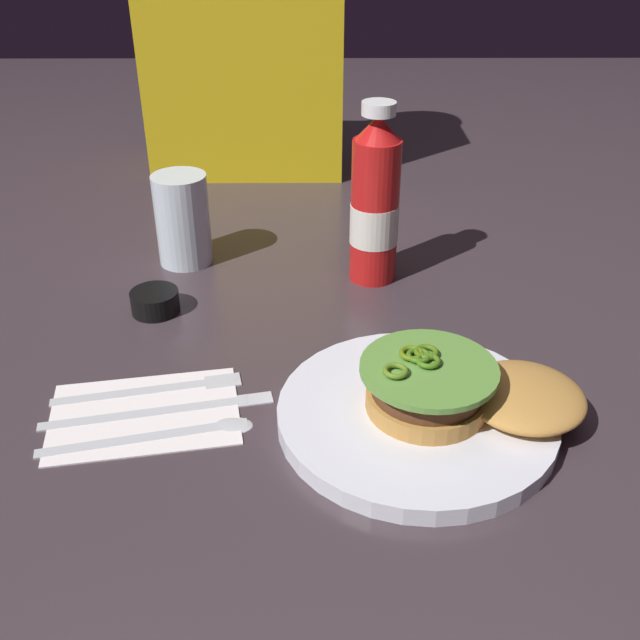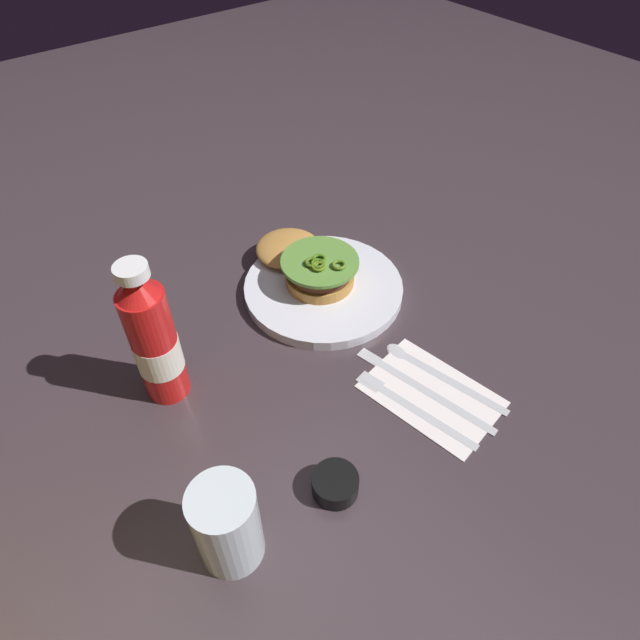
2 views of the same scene
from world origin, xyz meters
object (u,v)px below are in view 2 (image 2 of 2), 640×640
(fork_utensil, at_px, (405,402))
(napkin, at_px, (431,394))
(ketchup_bottle, at_px, (154,341))
(spoon_utensil, at_px, (428,367))
(water_glass, at_px, (227,525))
(condiment_cup, at_px, (335,484))
(dinner_plate, at_px, (323,288))
(burger_sandwich, at_px, (308,262))
(butter_knife, at_px, (415,383))

(fork_utensil, bearing_deg, napkin, -106.95)
(ketchup_bottle, distance_m, spoon_utensil, 0.38)
(spoon_utensil, bearing_deg, water_glass, 97.10)
(ketchup_bottle, relative_size, napkin, 1.26)
(ketchup_bottle, xyz_separation_m, condiment_cup, (-0.26, -0.09, -0.09))
(dinner_plate, xyz_separation_m, napkin, (-0.26, 0.01, -0.01))
(spoon_utensil, bearing_deg, dinner_plate, 4.06)
(dinner_plate, relative_size, ketchup_bottle, 1.17)
(condiment_cup, height_order, spoon_utensil, condiment_cup)
(fork_utensil, bearing_deg, water_glass, 94.22)
(dinner_plate, distance_m, fork_utensil, 0.25)
(burger_sandwich, xyz_separation_m, spoon_utensil, (-0.26, -0.02, -0.03))
(dinner_plate, height_order, fork_utensil, dinner_plate)
(ketchup_bottle, distance_m, condiment_cup, 0.29)
(dinner_plate, xyz_separation_m, water_glass, (-0.27, 0.34, 0.05))
(dinner_plate, bearing_deg, fork_utensil, 167.78)
(dinner_plate, bearing_deg, butter_knife, 175.30)
(water_glass, bearing_deg, ketchup_bottle, -10.98)
(spoon_utensil, bearing_deg, napkin, 140.54)
(fork_utensil, bearing_deg, ketchup_bottle, 47.01)
(water_glass, xyz_separation_m, condiment_cup, (-0.02, -0.13, -0.05))
(spoon_utensil, distance_m, fork_utensil, 0.07)
(ketchup_bottle, xyz_separation_m, napkin, (-0.24, -0.28, -0.10))
(burger_sandwich, relative_size, napkin, 1.17)
(burger_sandwich, bearing_deg, condiment_cup, 147.43)
(ketchup_bottle, xyz_separation_m, water_glass, (-0.25, 0.05, -0.04))
(ketchup_bottle, bearing_deg, water_glass, 169.02)
(butter_knife, bearing_deg, spoon_utensil, -76.14)
(dinner_plate, bearing_deg, ketchup_bottle, 94.18)
(water_glass, bearing_deg, condiment_cup, -96.94)
(ketchup_bottle, relative_size, butter_knife, 1.01)
(burger_sandwich, height_order, condiment_cup, burger_sandwich)
(butter_knife, bearing_deg, fork_utensil, 113.12)
(spoon_utensil, bearing_deg, condiment_cup, 105.19)
(napkin, distance_m, fork_utensil, 0.04)
(butter_knife, bearing_deg, dinner_plate, -4.70)
(water_glass, height_order, fork_utensil, water_glass)
(burger_sandwich, height_order, napkin, burger_sandwich)
(dinner_plate, height_order, condiment_cup, condiment_cup)
(dinner_plate, bearing_deg, burger_sandwich, 0.80)
(dinner_plate, xyz_separation_m, butter_knife, (-0.23, 0.02, -0.00))
(water_glass, distance_m, napkin, 0.33)
(condiment_cup, xyz_separation_m, butter_knife, (0.05, -0.19, -0.01))
(water_glass, bearing_deg, spoon_utensil, -82.90)
(condiment_cup, distance_m, butter_knife, 0.20)
(condiment_cup, relative_size, napkin, 0.32)
(ketchup_bottle, height_order, condiment_cup, ketchup_bottle)
(ketchup_bottle, height_order, water_glass, ketchup_bottle)
(water_glass, height_order, butter_knife, water_glass)
(ketchup_bottle, xyz_separation_m, fork_utensil, (-0.22, -0.24, -0.09))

